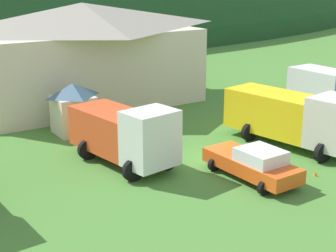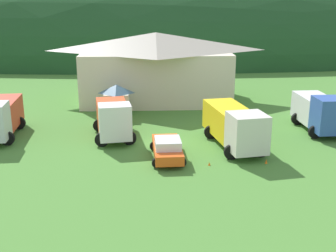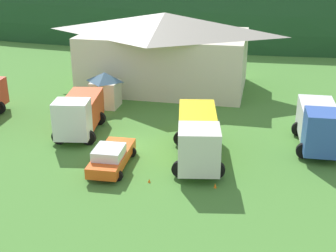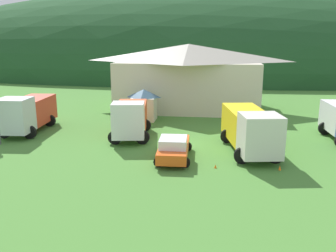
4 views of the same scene
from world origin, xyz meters
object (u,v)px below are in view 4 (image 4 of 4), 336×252
object	(u,v)px
depot_building	(188,76)
flatbed_truck_yellow	(250,128)
service_pickup_orange	(174,148)
traffic_cone_mid_row	(215,168)
traffic_cone_near_pickup	(280,170)
heavy_rig_white	(131,117)
tow_truck_silver	(27,112)
play_shed_cream	(144,104)

from	to	relation	value
depot_building	flatbed_truck_yellow	world-z (taller)	depot_building
service_pickup_orange	traffic_cone_mid_row	distance (m)	3.31
depot_building	traffic_cone_near_pickup	bearing A→B (deg)	-69.50
flatbed_truck_yellow	traffic_cone_near_pickup	size ratio (longest dim) A/B	13.13
depot_building	traffic_cone_near_pickup	distance (m)	21.57
heavy_rig_white	flatbed_truck_yellow	world-z (taller)	flatbed_truck_yellow
heavy_rig_white	traffic_cone_near_pickup	world-z (taller)	heavy_rig_white
tow_truck_silver	heavy_rig_white	bearing A→B (deg)	83.01
play_shed_cream	depot_building	bearing A→B (deg)	60.84
traffic_cone_near_pickup	service_pickup_orange	bearing A→B (deg)	169.98
traffic_cone_near_pickup	traffic_cone_mid_row	xyz separation A→B (m)	(-4.06, -0.17, 0.00)
traffic_cone_mid_row	service_pickup_orange	bearing A→B (deg)	154.20
tow_truck_silver	service_pickup_orange	xyz separation A→B (m)	(13.75, -5.61, -0.98)
traffic_cone_near_pickup	traffic_cone_mid_row	distance (m)	4.07
play_shed_cream	traffic_cone_near_pickup	size ratio (longest dim) A/B	4.97
heavy_rig_white	traffic_cone_mid_row	xyz separation A→B (m)	(7.13, -6.51, -1.73)
tow_truck_silver	heavy_rig_white	xyz separation A→B (m)	(9.50, -0.49, -0.08)
heavy_rig_white	service_pickup_orange	xyz separation A→B (m)	(4.25, -5.11, -0.90)
play_shed_cream	heavy_rig_white	bearing A→B (deg)	-88.62
service_pickup_orange	tow_truck_silver	bearing A→B (deg)	-114.40
depot_building	tow_truck_silver	xyz separation A→B (m)	(-13.26, -13.04, -2.06)
heavy_rig_white	traffic_cone_near_pickup	size ratio (longest dim) A/B	10.69
tow_truck_silver	service_pickup_orange	world-z (taller)	tow_truck_silver
flatbed_truck_yellow	service_pickup_orange	distance (m)	5.90
heavy_rig_white	flatbed_truck_yellow	bearing A→B (deg)	65.24
depot_building	flatbed_truck_yellow	size ratio (longest dim) A/B	2.04
depot_building	play_shed_cream	distance (m)	8.36
depot_building	flatbed_truck_yellow	xyz separation A→B (m)	(5.79, -16.27, -2.07)
depot_building	traffic_cone_near_pickup	xyz separation A→B (m)	(7.43, -19.87, -3.87)
depot_building	play_shed_cream	xyz separation A→B (m)	(-3.92, -7.03, -2.23)
flatbed_truck_yellow	traffic_cone_near_pickup	bearing A→B (deg)	14.52
play_shed_cream	flatbed_truck_yellow	world-z (taller)	flatbed_truck_yellow
play_shed_cream	traffic_cone_mid_row	distance (m)	15.00
depot_building	service_pickup_orange	distance (m)	18.90
tow_truck_silver	traffic_cone_near_pickup	distance (m)	21.87
flatbed_truck_yellow	traffic_cone_mid_row	distance (m)	4.83
depot_building	service_pickup_orange	size ratio (longest dim) A/B	3.28
tow_truck_silver	service_pickup_orange	bearing A→B (deg)	63.79
heavy_rig_white	traffic_cone_mid_row	world-z (taller)	heavy_rig_white
play_shed_cream	service_pickup_orange	bearing A→B (deg)	-69.21
play_shed_cream	traffic_cone_near_pickup	distance (m)	17.22
depot_building	flatbed_truck_yellow	distance (m)	17.39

